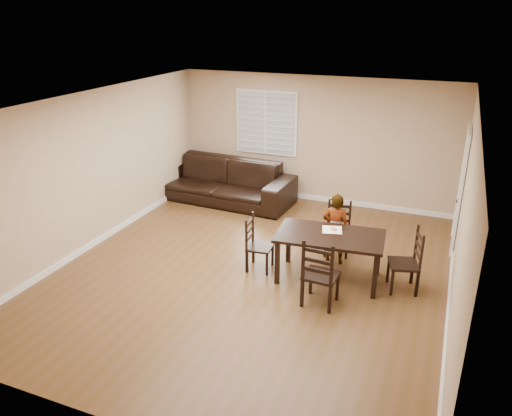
{
  "coord_description": "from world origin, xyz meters",
  "views": [
    {
      "loc": [
        2.72,
        -6.61,
        3.95
      ],
      "look_at": [
        -0.04,
        0.24,
        1.0
      ],
      "focal_mm": 35.0,
      "sensor_mm": 36.0,
      "label": 1
    }
  ],
  "objects_px": {
    "chair_near": "(338,229)",
    "chair_right": "(412,263)",
    "chair_left": "(253,245)",
    "chair_far": "(318,278)",
    "child": "(335,229)",
    "dining_table": "(330,240)",
    "sofa": "(223,181)",
    "donut": "(333,229)"
  },
  "relations": [
    {
      "from": "chair_near",
      "to": "chair_far",
      "type": "relative_size",
      "value": 0.88
    },
    {
      "from": "dining_table",
      "to": "chair_near",
      "type": "bearing_deg",
      "value": 90.3
    },
    {
      "from": "sofa",
      "to": "chair_near",
      "type": "bearing_deg",
      "value": -24.02
    },
    {
      "from": "chair_far",
      "to": "donut",
      "type": "relative_size",
      "value": 9.81
    },
    {
      "from": "chair_left",
      "to": "child",
      "type": "distance_m",
      "value": 1.37
    },
    {
      "from": "donut",
      "to": "dining_table",
      "type": "bearing_deg",
      "value": -91.16
    },
    {
      "from": "dining_table",
      "to": "donut",
      "type": "height_order",
      "value": "donut"
    },
    {
      "from": "dining_table",
      "to": "child",
      "type": "distance_m",
      "value": 0.59
    },
    {
      "from": "child",
      "to": "chair_right",
      "type": "bearing_deg",
      "value": 156.02
    },
    {
      "from": "chair_left",
      "to": "child",
      "type": "relative_size",
      "value": 0.76
    },
    {
      "from": "chair_left",
      "to": "child",
      "type": "height_order",
      "value": "child"
    },
    {
      "from": "child",
      "to": "sofa",
      "type": "xyz_separation_m",
      "value": [
        -2.96,
        1.93,
        -0.15
      ]
    },
    {
      "from": "chair_far",
      "to": "child",
      "type": "distance_m",
      "value": 1.46
    },
    {
      "from": "chair_near",
      "to": "sofa",
      "type": "distance_m",
      "value": 3.28
    },
    {
      "from": "chair_near",
      "to": "chair_right",
      "type": "xyz_separation_m",
      "value": [
        1.32,
        -0.88,
        0.03
      ]
    },
    {
      "from": "chair_near",
      "to": "chair_left",
      "type": "height_order",
      "value": "chair_near"
    },
    {
      "from": "chair_near",
      "to": "chair_far",
      "type": "distance_m",
      "value": 1.89
    },
    {
      "from": "chair_left",
      "to": "sofa",
      "type": "xyz_separation_m",
      "value": [
        -1.8,
        2.62,
        0.03
      ]
    },
    {
      "from": "chair_right",
      "to": "child",
      "type": "xyz_separation_m",
      "value": [
        -1.28,
        0.45,
        0.15
      ]
    },
    {
      "from": "chair_far",
      "to": "chair_right",
      "type": "bearing_deg",
      "value": -136.66
    },
    {
      "from": "chair_right",
      "to": "chair_near",
      "type": "bearing_deg",
      "value": -140.08
    },
    {
      "from": "chair_near",
      "to": "child",
      "type": "relative_size",
      "value": 0.77
    },
    {
      "from": "chair_left",
      "to": "chair_far",
      "type": "bearing_deg",
      "value": -126.0
    },
    {
      "from": "dining_table",
      "to": "sofa",
      "type": "height_order",
      "value": "sofa"
    },
    {
      "from": "chair_far",
      "to": "chair_right",
      "type": "distance_m",
      "value": 1.53
    },
    {
      "from": "donut",
      "to": "sofa",
      "type": "distance_m",
      "value": 3.83
    },
    {
      "from": "dining_table",
      "to": "child",
      "type": "height_order",
      "value": "child"
    },
    {
      "from": "donut",
      "to": "chair_near",
      "type": "bearing_deg",
      "value": 96.93
    },
    {
      "from": "chair_far",
      "to": "chair_left",
      "type": "relative_size",
      "value": 1.14
    },
    {
      "from": "chair_left",
      "to": "chair_right",
      "type": "height_order",
      "value": "chair_right"
    },
    {
      "from": "child",
      "to": "sofa",
      "type": "relative_size",
      "value": 0.39
    },
    {
      "from": "chair_left",
      "to": "dining_table",
      "type": "bearing_deg",
      "value": -90.37
    },
    {
      "from": "dining_table",
      "to": "sofa",
      "type": "bearing_deg",
      "value": 135.02
    },
    {
      "from": "dining_table",
      "to": "chair_right",
      "type": "height_order",
      "value": "chair_right"
    },
    {
      "from": "dining_table",
      "to": "chair_far",
      "type": "distance_m",
      "value": 0.89
    },
    {
      "from": "dining_table",
      "to": "sofa",
      "type": "relative_size",
      "value": 0.55
    },
    {
      "from": "chair_near",
      "to": "chair_left",
      "type": "relative_size",
      "value": 1.01
    },
    {
      "from": "chair_right",
      "to": "chair_far",
      "type": "bearing_deg",
      "value": -65.71
    },
    {
      "from": "chair_near",
      "to": "donut",
      "type": "height_order",
      "value": "chair_near"
    },
    {
      "from": "chair_far",
      "to": "donut",
      "type": "distance_m",
      "value": 1.09
    },
    {
      "from": "child",
      "to": "sofa",
      "type": "bearing_deg",
      "value": -37.6
    },
    {
      "from": "child",
      "to": "donut",
      "type": "xyz_separation_m",
      "value": [
        0.06,
        -0.4,
        0.18
      ]
    }
  ]
}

